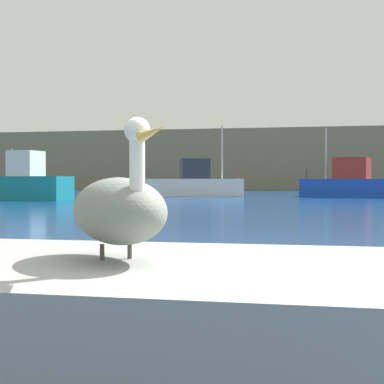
% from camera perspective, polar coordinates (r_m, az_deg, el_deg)
% --- Properties ---
extents(ground_plane, '(260.00, 260.00, 0.00)m').
position_cam_1_polar(ground_plane, '(3.86, 10.36, -16.39)').
color(ground_plane, navy).
extents(hillside_backdrop, '(140.00, 15.83, 7.68)m').
position_cam_1_polar(hillside_backdrop, '(77.34, 11.10, 3.13)').
color(hillside_backdrop, '#7F755B').
rests_on(hillside_backdrop, ground).
extents(pier_dock, '(3.54, 2.16, 0.65)m').
position_cam_1_polar(pier_dock, '(3.68, -7.47, -11.97)').
color(pier_dock, '#979797').
rests_on(pier_dock, ground).
extents(pelican, '(1.03, 1.22, 0.87)m').
position_cam_1_polar(pelican, '(3.58, -7.44, -1.73)').
color(pelican, gray).
rests_on(pelican, pier_dock).
extents(fishing_boat_teal, '(6.65, 2.70, 5.83)m').
position_cam_1_polar(fishing_boat_teal, '(34.97, -17.22, 0.81)').
color(fishing_boat_teal, teal).
rests_on(fishing_boat_teal, ground).
extents(fishing_boat_blue, '(8.28, 4.71, 4.92)m').
position_cam_1_polar(fishing_boat_blue, '(40.76, 16.52, 0.79)').
color(fishing_boat_blue, blue).
rests_on(fishing_boat_blue, ground).
extents(fishing_boat_red, '(5.72, 3.36, 3.76)m').
position_cam_1_polar(fishing_boat_red, '(47.73, -16.23, 0.78)').
color(fishing_boat_red, red).
rests_on(fishing_boat_red, ground).
extents(fishing_boat_white, '(7.42, 4.51, 5.29)m').
position_cam_1_polar(fishing_boat_white, '(41.77, 0.24, 0.90)').
color(fishing_boat_white, white).
rests_on(fishing_boat_white, ground).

